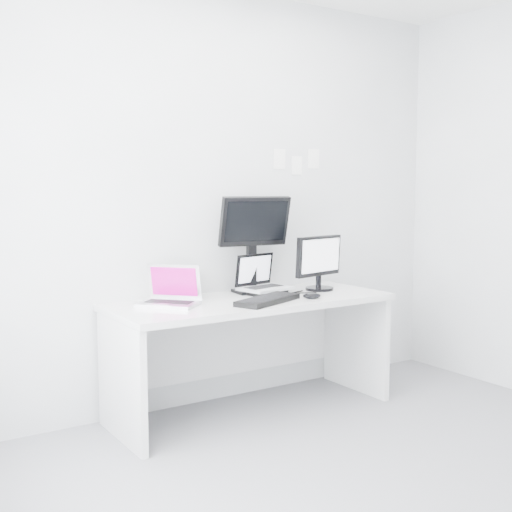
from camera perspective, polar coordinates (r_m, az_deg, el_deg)
name	(u,v)px	position (r m, az deg, el deg)	size (l,w,h in m)	color
ground	(392,486)	(3.40, 11.73, -18.95)	(3.60, 3.60, 0.00)	slate
back_wall	(223,199)	(4.36, -2.88, 4.99)	(3.60, 3.60, 0.00)	silver
desk	(252,356)	(4.20, -0.38, -8.65)	(1.80, 0.70, 0.73)	silver
macbook	(168,285)	(3.89, -7.65, -2.49)	(0.34, 0.25, 0.25)	silver
speaker	(190,283)	(4.19, -5.77, -2.33)	(0.09, 0.09, 0.18)	black
dell_laptop	(265,274)	(4.29, 0.82, -1.54)	(0.32, 0.25, 0.27)	silver
rear_monitor	(253,243)	(4.33, -0.23, 1.11)	(0.48, 0.17, 0.66)	black
samsung_monitor	(320,262)	(4.46, 5.55, -0.53)	(0.42, 0.19, 0.38)	black
keyboard	(268,300)	(3.98, 1.03, -3.84)	(0.48, 0.17, 0.03)	black
mouse	(312,296)	(4.13, 4.86, -3.46)	(0.12, 0.07, 0.04)	black
wall_note_0	(279,159)	(4.60, 2.04, 8.40)	(0.10, 0.00, 0.14)	white
wall_note_1	(297,165)	(4.69, 3.56, 7.86)	(0.09, 0.00, 0.13)	white
wall_note_2	(314,159)	(4.78, 5.02, 8.41)	(0.10, 0.00, 0.14)	white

